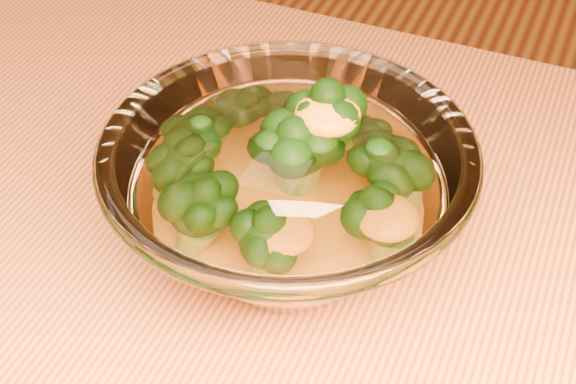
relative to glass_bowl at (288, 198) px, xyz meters
The scene contains 3 objects.
glass_bowl is the anchor object (origin of this frame).
cheese_sauce 0.02m from the glass_bowl, ahead, with size 0.12×0.12×0.03m, color orange.
broccoli_heap 0.02m from the glass_bowl, 112.50° to the left, with size 0.17×0.14×0.08m.
Camera 1 is at (0.23, -0.21, 1.13)m, focal length 50.00 mm.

